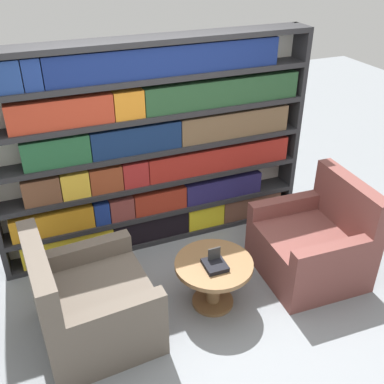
# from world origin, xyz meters

# --- Properties ---
(ground_plane) EXTENTS (14.00, 14.00, 0.00)m
(ground_plane) POSITION_xyz_m (0.00, 0.00, 0.00)
(ground_plane) COLOR gray
(bookshelf) EXTENTS (3.12, 0.30, 2.08)m
(bookshelf) POSITION_xyz_m (0.01, 1.26, 1.03)
(bookshelf) COLOR silver
(bookshelf) RESTS_ON ground_plane
(armchair_left) EXTENTS (0.93, 0.97, 0.95)m
(armchair_left) POSITION_xyz_m (-0.92, 0.16, 0.31)
(armchair_left) COLOR brown
(armchair_left) RESTS_ON ground_plane
(armchair_right) EXTENTS (0.90, 0.95, 0.95)m
(armchair_right) POSITION_xyz_m (1.18, 0.16, 0.31)
(armchair_right) COLOR brown
(armchair_right) RESTS_ON ground_plane
(coffee_table) EXTENTS (0.67, 0.67, 0.45)m
(coffee_table) POSITION_xyz_m (0.13, 0.12, 0.32)
(coffee_table) COLOR brown
(coffee_table) RESTS_ON ground_plane
(table_sign) EXTENTS (0.11, 0.06, 0.15)m
(table_sign) POSITION_xyz_m (0.13, 0.12, 0.52)
(table_sign) COLOR black
(table_sign) RESTS_ON coffee_table
(stray_book) EXTENTS (0.18, 0.21, 0.04)m
(stray_book) POSITION_xyz_m (0.11, 0.06, 0.47)
(stray_book) COLOR black
(stray_book) RESTS_ON coffee_table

